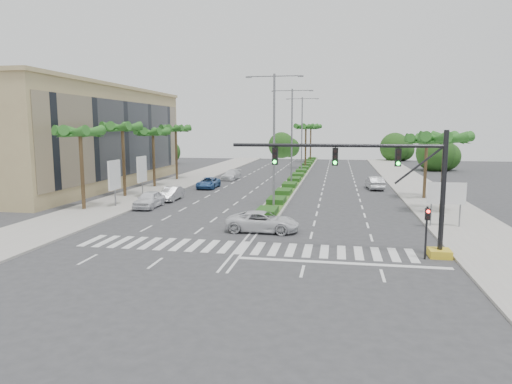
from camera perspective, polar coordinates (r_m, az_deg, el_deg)
ground at (r=28.22m, az=-1.74°, el=-6.98°), size 160.00×160.00×0.00m
footpath_right at (r=48.18m, az=21.47°, el=-1.15°), size 6.00×120.00×0.15m
footpath_left at (r=51.62m, az=-13.78°, el=-0.24°), size 6.00×120.00×0.15m
median at (r=72.25m, az=5.62°, el=2.29°), size 2.20×75.00×0.20m
median_grass at (r=72.24m, az=5.62°, el=2.39°), size 1.80×75.00×0.04m
building at (r=61.45m, az=-20.98°, el=6.30°), size 12.00×36.00×12.00m
signal_gantry at (r=27.19m, az=17.72°, el=-0.50°), size 12.60×1.20×7.20m
pedestrian_signal at (r=26.98m, az=20.58°, el=-3.75°), size 0.28×0.36×3.00m
direction_sign at (r=35.87m, az=22.71°, el=-0.37°), size 2.70×0.11×3.40m
billboard_near at (r=43.81m, az=-17.29°, el=1.99°), size 0.18×2.10×4.35m
billboard_far at (r=49.19m, az=-14.08°, el=2.74°), size 0.18×2.10×4.35m
palm_left_near at (r=42.83m, az=-21.13°, el=6.68°), size 4.57×4.68×7.55m
palm_left_mid at (r=49.85m, az=-16.36°, el=7.46°), size 4.57×4.68×7.95m
palm_left_far at (r=57.13m, az=-12.75°, el=7.04°), size 4.57×4.68×7.35m
palm_left_end at (r=64.58m, az=-9.99°, el=7.56°), size 4.57×4.68×7.75m
palm_right_near at (r=41.64m, az=22.56°, el=5.91°), size 4.57×4.68×7.05m
palm_right_far at (r=49.49m, az=20.57°, el=5.92°), size 4.57×4.68×6.75m
palm_median_a at (r=81.86m, az=6.25°, el=7.92°), size 4.57×4.68×8.05m
palm_median_b at (r=96.83m, az=6.87°, el=7.92°), size 4.57×4.68×8.05m
streetlight_near at (r=41.06m, az=2.27°, el=7.34°), size 5.10×0.25×12.00m
streetlight_mid at (r=56.95m, az=4.50°, el=7.53°), size 5.10×0.25×12.00m
streetlight_far at (r=72.88m, az=5.76°, el=7.62°), size 5.10×0.25×12.00m
car_parked_a at (r=43.06m, az=-13.21°, el=-0.91°), size 1.92×4.54×1.53m
car_parked_b at (r=46.95m, az=-10.56°, el=-0.20°), size 1.46×4.16×1.37m
car_parked_c at (r=55.70m, az=-5.98°, el=1.15°), size 2.28×4.76×1.31m
car_parked_d at (r=64.72m, az=-3.10°, el=2.16°), size 2.27×4.75×1.34m
car_crossing at (r=32.35m, az=0.86°, el=-3.72°), size 5.21×2.48×1.44m
car_right at (r=56.31m, az=14.61°, el=1.12°), size 2.10×4.82×1.54m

